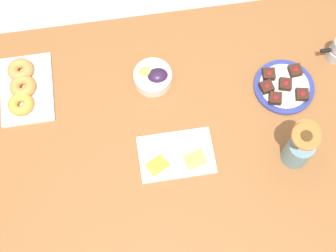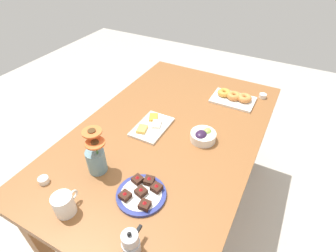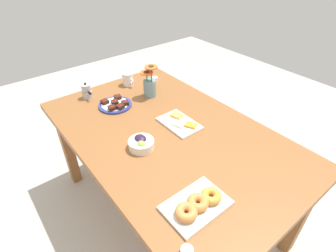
# 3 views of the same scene
# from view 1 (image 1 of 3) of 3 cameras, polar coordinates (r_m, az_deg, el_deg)

# --- Properties ---
(ground_plane) EXTENTS (6.00, 6.00, 0.00)m
(ground_plane) POSITION_cam_1_polar(r_m,az_deg,el_deg) (2.38, -0.00, -7.06)
(ground_plane) COLOR #B7B2A8
(dining_table) EXTENTS (1.60, 1.00, 0.74)m
(dining_table) POSITION_cam_1_polar(r_m,az_deg,el_deg) (1.75, -0.00, -1.54)
(dining_table) COLOR brown
(dining_table) RESTS_ON ground_plane
(grape_bowl) EXTENTS (0.14, 0.14, 0.07)m
(grape_bowl) POSITION_cam_1_polar(r_m,az_deg,el_deg) (1.73, -1.82, 6.00)
(grape_bowl) COLOR white
(grape_bowl) RESTS_ON dining_table
(cheese_platter) EXTENTS (0.26, 0.17, 0.03)m
(cheese_platter) POSITION_cam_1_polar(r_m,az_deg,el_deg) (1.63, 0.99, -3.62)
(cheese_platter) COLOR white
(cheese_platter) RESTS_ON dining_table
(croissant_platter) EXTENTS (0.19, 0.28, 0.05)m
(croissant_platter) POSITION_cam_1_polar(r_m,az_deg,el_deg) (1.80, -17.18, 4.53)
(croissant_platter) COLOR white
(croissant_platter) RESTS_ON dining_table
(dessert_plate) EXTENTS (0.22, 0.22, 0.05)m
(dessert_plate) POSITION_cam_1_polar(r_m,az_deg,el_deg) (1.78, 13.91, 4.72)
(dessert_plate) COLOR navy
(dessert_plate) RESTS_ON dining_table
(flower_vase) EXTENTS (0.11, 0.12, 0.23)m
(flower_vase) POSITION_cam_1_polar(r_m,az_deg,el_deg) (1.62, 15.66, -2.74)
(flower_vase) COLOR #6B939E
(flower_vase) RESTS_ON dining_table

